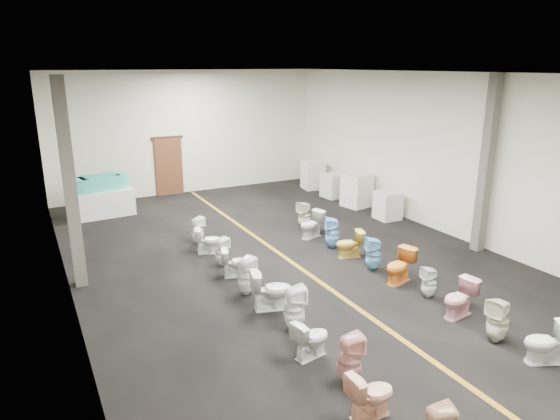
% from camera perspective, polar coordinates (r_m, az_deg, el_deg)
% --- Properties ---
extents(floor, '(16.00, 16.00, 0.00)m').
position_cam_1_polar(floor, '(12.37, 1.30, -5.96)').
color(floor, black).
rests_on(floor, ground).
extents(ceiling, '(16.00, 16.00, 0.00)m').
position_cam_1_polar(ceiling, '(11.45, 1.45, 15.37)').
color(ceiling, black).
rests_on(ceiling, ground).
extents(wall_back, '(10.00, 0.00, 10.00)m').
position_cam_1_polar(wall_back, '(19.00, -10.50, 8.70)').
color(wall_back, beige).
rests_on(wall_back, ground).
extents(wall_left, '(0.00, 16.00, 16.00)m').
position_cam_1_polar(wall_left, '(10.32, -23.74, 1.24)').
color(wall_left, beige).
rests_on(wall_left, ground).
extents(wall_right, '(0.00, 16.00, 16.00)m').
position_cam_1_polar(wall_right, '(14.74, 18.74, 5.95)').
color(wall_right, beige).
rests_on(wall_right, ground).
extents(aisle_stripe, '(0.12, 15.60, 0.01)m').
position_cam_1_polar(aisle_stripe, '(12.37, 1.30, -5.94)').
color(aisle_stripe, '#906415').
rests_on(aisle_stripe, floor).
extents(back_door, '(1.00, 0.10, 2.10)m').
position_cam_1_polar(back_door, '(18.92, -12.58, 4.86)').
color(back_door, '#562D19').
rests_on(back_door, floor).
extents(door_frame, '(1.15, 0.08, 0.10)m').
position_cam_1_polar(door_frame, '(18.76, -12.79, 8.07)').
color(door_frame, '#331C11').
rests_on(door_frame, back_door).
extents(column_left, '(0.25, 0.25, 4.50)m').
position_cam_1_polar(column_left, '(11.31, -22.89, 2.56)').
color(column_left, '#59544C').
rests_on(column_left, floor).
extents(column_right, '(0.25, 0.25, 4.50)m').
position_cam_1_polar(column_right, '(13.58, 22.52, 4.73)').
color(column_right, '#59544C').
rests_on(column_right, floor).
extents(display_table, '(1.96, 1.10, 0.84)m').
position_cam_1_polar(display_table, '(16.94, -19.68, 0.77)').
color(display_table, white).
rests_on(display_table, floor).
extents(bathtub, '(1.83, 0.92, 0.55)m').
position_cam_1_polar(bathtub, '(16.79, -19.89, 2.90)').
color(bathtub, '#3FB7A2').
rests_on(bathtub, display_table).
extents(appliance_crate_a, '(0.70, 0.70, 0.88)m').
position_cam_1_polar(appliance_crate_a, '(15.97, 12.20, 0.52)').
color(appliance_crate_a, silver).
rests_on(appliance_crate_a, floor).
extents(appliance_crate_b, '(0.95, 0.95, 1.12)m').
position_cam_1_polar(appliance_crate_b, '(17.18, 8.77, 2.24)').
color(appliance_crate_b, silver).
rests_on(appliance_crate_b, floor).
extents(appliance_crate_c, '(0.79, 0.79, 0.85)m').
position_cam_1_polar(appliance_crate_c, '(18.32, 6.18, 2.79)').
color(appliance_crate_c, silver).
rests_on(appliance_crate_c, floor).
extents(appliance_crate_d, '(0.87, 0.87, 1.09)m').
position_cam_1_polar(appliance_crate_d, '(19.51, 3.79, 4.04)').
color(appliance_crate_d, white).
rests_on(appliance_crate_d, floor).
extents(toilet_left_2, '(0.69, 0.40, 0.70)m').
position_cam_1_polar(toilet_left_2, '(7.38, 10.32, -20.03)').
color(toilet_left_2, '#FFBA96').
rests_on(toilet_left_2, floor).
extents(toilet_left_3, '(0.43, 0.43, 0.82)m').
position_cam_1_polar(toilet_left_3, '(7.93, 7.95, -16.52)').
color(toilet_left_3, '#D79791').
rests_on(toilet_left_3, floor).
extents(toilet_left_4, '(0.73, 0.50, 0.68)m').
position_cam_1_polar(toilet_left_4, '(8.52, 3.55, -14.42)').
color(toilet_left_4, white).
rests_on(toilet_left_4, floor).
extents(toilet_left_5, '(0.45, 0.45, 0.86)m').
position_cam_1_polar(toilet_left_5, '(9.24, 1.65, -11.16)').
color(toilet_left_5, white).
rests_on(toilet_left_5, floor).
extents(toilet_left_6, '(0.89, 0.66, 0.82)m').
position_cam_1_polar(toilet_left_6, '(9.97, -1.03, -9.11)').
color(toilet_left_6, white).
rests_on(toilet_left_6, floor).
extents(toilet_left_7, '(0.49, 0.49, 0.82)m').
position_cam_1_polar(toilet_left_7, '(10.60, -3.89, -7.54)').
color(toilet_left_7, silver).
rests_on(toilet_left_7, floor).
extents(toilet_left_8, '(0.75, 0.56, 0.68)m').
position_cam_1_polar(toilet_left_8, '(11.48, -5.06, -6.01)').
color(toilet_left_8, silver).
rests_on(toilet_left_8, floor).
extents(toilet_left_9, '(0.41, 0.40, 0.71)m').
position_cam_1_polar(toilet_left_9, '(12.11, -6.67, -4.77)').
color(toilet_left_9, white).
rests_on(toilet_left_9, floor).
extents(toilet_left_10, '(0.75, 0.57, 0.68)m').
position_cam_1_polar(toilet_left_10, '(12.95, -8.22, -3.47)').
color(toilet_left_10, white).
rests_on(toilet_left_10, floor).
extents(toilet_left_11, '(0.43, 0.42, 0.73)m').
position_cam_1_polar(toilet_left_11, '(13.69, -9.40, -2.30)').
color(toilet_left_11, white).
rests_on(toilet_left_11, floor).
extents(toilet_right_1, '(0.81, 0.66, 0.72)m').
position_cam_1_polar(toilet_right_1, '(9.40, 28.16, -13.23)').
color(toilet_right_1, white).
rests_on(toilet_right_1, floor).
extents(toilet_right_2, '(0.44, 0.44, 0.83)m').
position_cam_1_polar(toilet_right_2, '(9.65, 23.62, -11.46)').
color(toilet_right_2, beige).
rests_on(toilet_right_2, floor).
extents(toilet_right_3, '(0.78, 0.51, 0.75)m').
position_cam_1_polar(toilet_right_3, '(10.30, 19.83, -9.50)').
color(toilet_right_3, pink).
rests_on(toilet_right_3, floor).
extents(toilet_right_4, '(0.36, 0.36, 0.69)m').
position_cam_1_polar(toilet_right_4, '(10.90, 16.67, -7.93)').
color(toilet_right_4, silver).
rests_on(toilet_right_4, floor).
extents(toilet_right_5, '(0.86, 0.63, 0.78)m').
position_cam_1_polar(toilet_right_5, '(11.43, 13.52, -6.26)').
color(toilet_right_5, orange).
rests_on(toilet_right_5, floor).
extents(toilet_right_6, '(0.47, 0.46, 0.82)m').
position_cam_1_polar(toilet_right_6, '(11.95, 10.64, -4.97)').
color(toilet_right_6, '#6BABCE').
rests_on(toilet_right_6, floor).
extents(toilet_right_7, '(0.77, 0.57, 0.70)m').
position_cam_1_polar(toilet_right_7, '(12.66, 7.96, -3.88)').
color(toilet_right_7, gold).
rests_on(toilet_right_7, floor).
extents(toilet_right_8, '(0.51, 0.50, 0.84)m').
position_cam_1_polar(toilet_right_8, '(13.23, 6.00, -2.60)').
color(toilet_right_8, '#75B3E8').
rests_on(toilet_right_8, floor).
extents(toilet_right_9, '(0.82, 0.59, 0.75)m').
position_cam_1_polar(toilet_right_9, '(13.98, 3.62, -1.67)').
color(toilet_right_9, silver).
rests_on(toilet_right_9, floor).
extents(toilet_right_10, '(0.45, 0.44, 0.83)m').
position_cam_1_polar(toilet_right_10, '(14.69, 2.80, -0.61)').
color(toilet_right_10, beige).
rests_on(toilet_right_10, floor).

